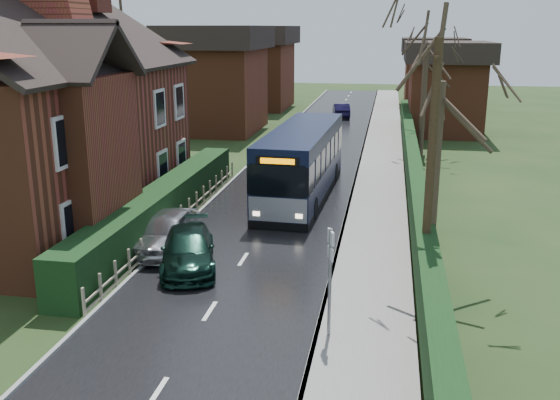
% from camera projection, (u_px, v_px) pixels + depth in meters
% --- Properties ---
extents(ground, '(140.00, 140.00, 0.00)m').
position_uv_depth(ground, '(228.00, 283.00, 18.93)').
color(ground, '#2F411B').
rests_on(ground, ground).
extents(road, '(6.00, 100.00, 0.02)m').
position_uv_depth(road, '(283.00, 197.00, 28.41)').
color(road, black).
rests_on(road, ground).
extents(pavement, '(2.50, 100.00, 0.14)m').
position_uv_depth(pavement, '(377.00, 200.00, 27.69)').
color(pavement, slate).
rests_on(pavement, ground).
extents(kerb_right, '(0.12, 100.00, 0.14)m').
position_uv_depth(kerb_right, '(350.00, 199.00, 27.89)').
color(kerb_right, gray).
rests_on(kerb_right, ground).
extents(kerb_left, '(0.12, 100.00, 0.10)m').
position_uv_depth(kerb_left, '(219.00, 194.00, 28.91)').
color(kerb_left, gray).
rests_on(kerb_left, ground).
extents(front_hedge, '(1.20, 16.00, 1.60)m').
position_uv_depth(front_hedge, '(162.00, 207.00, 24.10)').
color(front_hedge, black).
rests_on(front_hedge, ground).
extents(picket_fence, '(0.10, 16.00, 0.90)m').
position_uv_depth(picket_fence, '(181.00, 216.00, 24.07)').
color(picket_fence, gray).
rests_on(picket_fence, ground).
extents(right_wall_hedge, '(0.60, 50.00, 1.80)m').
position_uv_depth(right_wall_hedge, '(414.00, 181.00, 27.18)').
color(right_wall_hedge, brown).
rests_on(right_wall_hedge, ground).
extents(brick_house, '(9.30, 14.60, 10.30)m').
position_uv_depth(brick_house, '(35.00, 112.00, 23.74)').
color(brick_house, brown).
rests_on(brick_house, ground).
extents(bus, '(2.77, 10.48, 3.16)m').
position_uv_depth(bus, '(302.00, 163.00, 28.14)').
color(bus, black).
rests_on(bus, ground).
extents(car_silver, '(1.68, 4.03, 1.36)m').
position_uv_depth(car_silver, '(167.00, 231.00, 21.56)').
color(car_silver, silver).
rests_on(car_silver, ground).
extents(car_green, '(2.88, 4.49, 1.21)m').
position_uv_depth(car_green, '(188.00, 249.00, 20.04)').
color(car_green, black).
rests_on(car_green, ground).
extents(car_distant, '(1.83, 3.86, 1.22)m').
position_uv_depth(car_distant, '(341.00, 110.00, 53.27)').
color(car_distant, black).
rests_on(car_distant, ground).
extents(bus_stop_sign, '(0.20, 0.43, 2.90)m').
position_uv_depth(bus_stop_sign, '(330.00, 268.00, 15.01)').
color(bus_stop_sign, slate).
rests_on(bus_stop_sign, ground).
extents(telegraph_pole, '(0.25, 0.93, 7.25)m').
position_uv_depth(telegraph_pole, '(431.00, 169.00, 17.45)').
color(telegraph_pole, black).
rests_on(telegraph_pole, ground).
extents(tree_right_near, '(3.99, 3.99, 8.61)m').
position_uv_depth(tree_right_near, '(442.00, 66.00, 17.58)').
color(tree_right_near, '#392E22').
rests_on(tree_right_near, ground).
extents(tree_right_far, '(4.60, 4.60, 8.88)m').
position_uv_depth(tree_right_far, '(427.00, 43.00, 35.96)').
color(tree_right_far, '#32261D').
rests_on(tree_right_far, ground).
extents(tree_house_side, '(4.50, 4.50, 10.22)m').
position_uv_depth(tree_house_side, '(121.00, 25.00, 34.46)').
color(tree_house_side, '#33281E').
rests_on(tree_house_side, ground).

